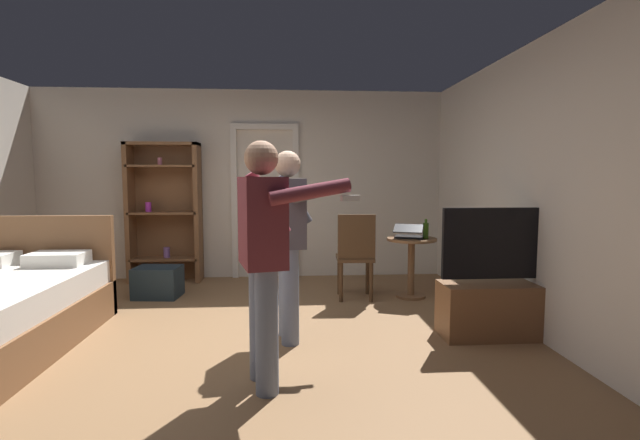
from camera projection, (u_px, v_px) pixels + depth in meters
The scene contains 13 objects.
ground_plane at pixel (214, 346), 3.81m from camera, with size 6.11×6.11×0.00m, color olive.
wall_back at pixel (243, 185), 6.39m from camera, with size 5.79×0.12×2.59m, color silver.
wall_right at pixel (548, 190), 3.88m from camera, with size 0.12×5.56×2.59m, color silver.
doorway_frame at pixel (265, 190), 6.34m from camera, with size 0.93×0.08×2.13m.
bookshelf at pixel (165, 207), 6.12m from camera, with size 0.95×0.32×1.86m.
tv_flatscreen at pixel (500, 299), 4.01m from camera, with size 1.06×0.40×1.14m.
side_table at pixel (411, 258), 5.32m from camera, with size 0.57×0.57×0.70m.
laptop at pixel (409, 234), 5.25m from camera, with size 0.41×0.42×0.17m.
bottle_on_table at pixel (426, 230), 5.22m from camera, with size 0.06×0.06×0.23m.
wooden_chair at pixel (356, 253), 5.20m from camera, with size 0.44×0.44×0.99m.
person_blue_shirt at pixel (264, 246), 3.00m from camera, with size 0.80×0.62×1.64m.
person_striped_shirt at pixel (289, 232), 3.89m from camera, with size 0.71×0.59×1.62m.
suitcase_dark at pixel (158, 282), 5.34m from camera, with size 0.51×0.39×0.36m, color #1E2D38.
Camera 1 is at (0.63, -3.74, 1.41)m, focal length 25.65 mm.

